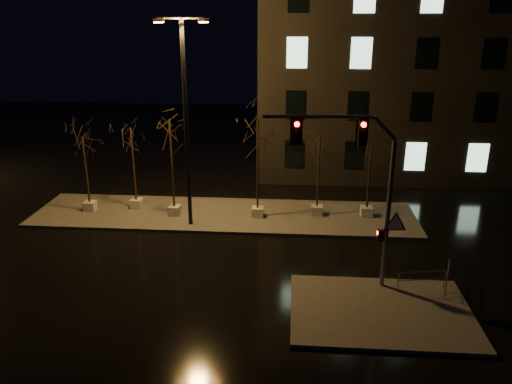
{
  "coord_description": "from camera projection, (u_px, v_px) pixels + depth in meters",
  "views": [
    {
      "loc": [
        3.95,
        -20.65,
        10.93
      ],
      "look_at": [
        2.15,
        2.39,
        2.8
      ],
      "focal_mm": 35.0,
      "sensor_mm": 36.0,
      "label": 1
    }
  ],
  "objects": [
    {
      "name": "median",
      "position": [
        224.0,
        215.0,
        28.96
      ],
      "size": [
        22.0,
        5.0,
        0.15
      ],
      "primitive_type": "cube",
      "color": "#42403B",
      "rests_on": "ground"
    },
    {
      "name": "tree_0",
      "position": [
        84.0,
        154.0,
        28.28
      ],
      "size": [
        1.8,
        1.8,
        4.54
      ],
      "color": "#B8B7AC",
      "rests_on": "median"
    },
    {
      "name": "ground",
      "position": [
        206.0,
        264.0,
        23.34
      ],
      "size": [
        90.0,
        90.0,
        0.0
      ],
      "primitive_type": "plane",
      "color": "black",
      "rests_on": "ground"
    },
    {
      "name": "tree_2",
      "position": [
        170.0,
        142.0,
        27.3
      ],
      "size": [
        1.8,
        1.8,
        5.7
      ],
      "color": "#B8B7AC",
      "rests_on": "median"
    },
    {
      "name": "guard_rail_a",
      "position": [
        422.0,
        278.0,
        20.63
      ],
      "size": [
        2.01,
        0.42,
        0.88
      ],
      "rotation": [
        0.0,
        0.0,
        0.19
      ],
      "color": "#595C61",
      "rests_on": "sidewalk_corner"
    },
    {
      "name": "tree_1",
      "position": [
        132.0,
        146.0,
        28.54
      ],
      "size": [
        1.8,
        1.8,
        4.98
      ],
      "color": "#B8B7AC",
      "rests_on": "median"
    },
    {
      "name": "tree_3",
      "position": [
        258.0,
        142.0,
        27.07
      ],
      "size": [
        1.8,
        1.8,
        5.79
      ],
      "color": "#B8B7AC",
      "rests_on": "median"
    },
    {
      "name": "tree_4",
      "position": [
        319.0,
        154.0,
        27.57
      ],
      "size": [
        1.8,
        1.8,
        4.75
      ],
      "color": "#B8B7AC",
      "rests_on": "median"
    },
    {
      "name": "traffic_signal_mast",
      "position": [
        361.0,
        178.0,
        19.67
      ],
      "size": [
        5.95,
        0.41,
        7.27
      ],
      "rotation": [
        0.0,
        0.0,
        0.05
      ],
      "color": "#595C61",
      "rests_on": "sidewalk_corner"
    },
    {
      "name": "tree_5",
      "position": [
        370.0,
        161.0,
        27.51
      ],
      "size": [
        1.8,
        1.8,
        4.33
      ],
      "color": "#B8B7AC",
      "rests_on": "median"
    },
    {
      "name": "sidewalk_corner",
      "position": [
        381.0,
        311.0,
        19.47
      ],
      "size": [
        7.0,
        5.0,
        0.15
      ],
      "primitive_type": "cube",
      "color": "#42403B",
      "rests_on": "ground"
    },
    {
      "name": "streetlight_main",
      "position": [
        185.0,
        111.0,
        25.45
      ],
      "size": [
        2.69,
        0.88,
        10.8
      ],
      "rotation": [
        0.0,
        0.0,
        0.22
      ],
      "color": "black",
      "rests_on": "median"
    },
    {
      "name": "building",
      "position": [
        432.0,
        66.0,
        36.75
      ],
      "size": [
        25.0,
        12.0,
        15.0
      ],
      "primitive_type": "cube",
      "color": "black",
      "rests_on": "ground"
    },
    {
      "name": "guard_rail_b",
      "position": [
        447.0,
        275.0,
        20.83
      ],
      "size": [
        0.64,
        1.8,
        0.9
      ],
      "rotation": [
        0.0,
        0.0,
        1.24
      ],
      "color": "#595C61",
      "rests_on": "sidewalk_corner"
    }
  ]
}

